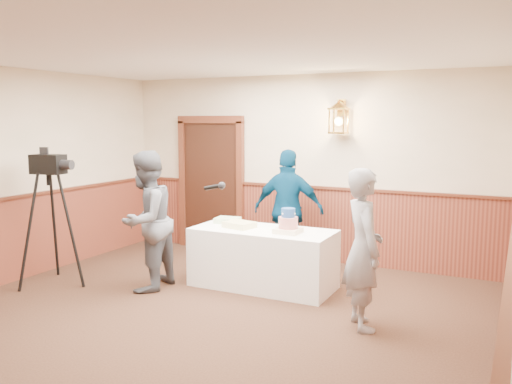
% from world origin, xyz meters
% --- Properties ---
extents(ground, '(7.00, 7.00, 0.00)m').
position_xyz_m(ground, '(0.00, 0.00, 0.00)').
color(ground, '#331C13').
rests_on(ground, ground).
extents(room_shell, '(6.02, 7.02, 2.81)m').
position_xyz_m(room_shell, '(-0.05, 0.45, 1.52)').
color(room_shell, '#C3B492').
rests_on(room_shell, ground).
extents(display_table, '(1.80, 0.80, 0.75)m').
position_xyz_m(display_table, '(0.09, 1.90, 0.38)').
color(display_table, white).
rests_on(display_table, ground).
extents(tiered_cake, '(0.30, 0.30, 0.31)m').
position_xyz_m(tiered_cake, '(0.46, 1.83, 0.87)').
color(tiered_cake, '#FCE4BD').
rests_on(tiered_cake, display_table).
extents(sheet_cake_yellow, '(0.42, 0.36, 0.08)m').
position_xyz_m(sheet_cake_yellow, '(-0.23, 1.86, 0.79)').
color(sheet_cake_yellow, '#E4D888').
rests_on(sheet_cake_yellow, display_table).
extents(sheet_cake_green, '(0.33, 0.28, 0.07)m').
position_xyz_m(sheet_cake_green, '(-0.53, 2.08, 0.79)').
color(sheet_cake_green, '#BCE29F').
rests_on(sheet_cake_green, display_table).
extents(interviewer, '(1.53, 0.90, 1.75)m').
position_xyz_m(interviewer, '(-1.18, 1.17, 0.88)').
color(interviewer, '#52555C').
rests_on(interviewer, ground).
extents(baker, '(0.66, 0.72, 1.65)m').
position_xyz_m(baker, '(1.59, 1.12, 0.82)').
color(baker, gray).
rests_on(baker, ground).
extents(assistant_p, '(1.05, 0.55, 1.72)m').
position_xyz_m(assistant_p, '(0.05, 2.83, 0.86)').
color(assistant_p, '#053050').
rests_on(assistant_p, ground).
extents(tv_camera_rig, '(0.67, 0.62, 1.69)m').
position_xyz_m(tv_camera_rig, '(-2.40, 0.78, 0.76)').
color(tv_camera_rig, black).
rests_on(tv_camera_rig, ground).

